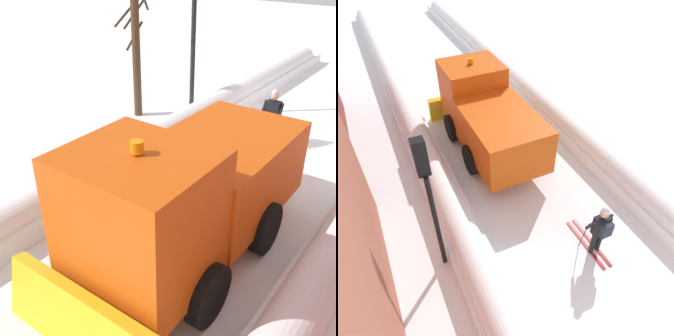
% 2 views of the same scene
% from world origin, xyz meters
% --- Properties ---
extents(ground_plane, '(80.00, 80.00, 0.00)m').
position_xyz_m(ground_plane, '(0.00, 10.00, 0.00)').
color(ground_plane, white).
extents(snowbank_left, '(1.10, 36.00, 0.96)m').
position_xyz_m(snowbank_left, '(-2.88, 10.00, 0.40)').
color(snowbank_left, white).
rests_on(snowbank_left, ground).
extents(snowbank_right, '(1.10, 36.00, 0.94)m').
position_xyz_m(snowbank_right, '(2.88, 10.00, 0.39)').
color(snowbank_right, white).
rests_on(snowbank_right, ground).
extents(plow_truck, '(3.20, 5.98, 3.12)m').
position_xyz_m(plow_truck, '(-0.41, 8.47, 1.48)').
color(plow_truck, '#DB510F').
rests_on(plow_truck, ground).
extents(skier, '(0.62, 1.80, 1.81)m').
position_xyz_m(skier, '(0.40, 2.65, 1.00)').
color(skier, black).
rests_on(skier, ground).
extents(traffic_light_pole, '(0.28, 0.42, 4.10)m').
position_xyz_m(traffic_light_pole, '(-3.56, 4.23, 2.89)').
color(traffic_light_pole, black).
rests_on(traffic_light_pole, ground).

